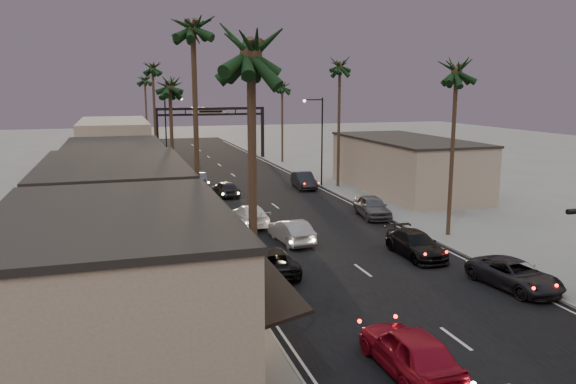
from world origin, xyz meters
TOP-DOWN VIEW (x-y plane):
  - ground at (0.00, 40.00)m, footprint 200.00×200.00m
  - road at (0.00, 45.00)m, footprint 14.00×120.00m
  - sidewalk_left at (-9.50, 52.00)m, footprint 5.00×92.00m
  - sidewalk_right at (9.50, 52.00)m, footprint 5.00×92.00m
  - storefront_near at (-13.00, 12.00)m, footprint 8.00×12.00m
  - storefront_mid at (-13.00, 26.00)m, footprint 8.00×14.00m
  - storefront_far at (-13.00, 42.00)m, footprint 8.00×16.00m
  - storefront_dist at (-13.00, 65.00)m, footprint 8.00×20.00m
  - building_right at (14.00, 40.00)m, footprint 8.00×18.00m
  - arch at (0.00, 70.00)m, footprint 15.20×0.40m
  - streetlight_right at (6.92, 45.00)m, footprint 2.13×0.30m
  - streetlight_left at (-6.92, 58.00)m, footprint 2.13×0.30m
  - palm_la at (-8.60, 9.00)m, footprint 3.20×3.20m
  - palm_lb at (-8.60, 22.00)m, footprint 3.20×3.20m
  - palm_lc at (-8.60, 36.00)m, footprint 3.20×3.20m
  - palm_ld at (-8.60, 55.00)m, footprint 3.20×3.20m
  - palm_ra at (8.60, 24.00)m, footprint 3.20×3.20m
  - palm_rb at (8.60, 44.00)m, footprint 3.20×3.20m
  - palm_rc at (8.60, 64.00)m, footprint 3.20×3.20m
  - palm_far at (-8.30, 78.00)m, footprint 3.20×3.20m
  - oncoming_red at (-3.16, 8.13)m, footprint 2.07×5.05m
  - oncoming_pickup at (-5.03, 20.11)m, footprint 2.43×5.12m
  - oncoming_silver at (-2.11, 25.61)m, footprint 2.04×4.78m
  - oncoming_white at (-3.59, 31.11)m, footprint 2.21×5.20m
  - oncoming_dgrey at (-3.21, 42.48)m, footprint 2.25×4.43m
  - oncoming_grey_far at (-4.80, 49.07)m, footprint 1.81×4.32m
  - curbside_near at (6.16, 14.24)m, footprint 3.02×5.40m
  - curbside_black at (4.14, 20.53)m, footprint 2.12×5.14m
  - curbside_grey at (6.13, 30.74)m, footprint 2.57×5.12m
  - curbside_far at (5.07, 44.43)m, footprint 2.12×5.01m

SIDE VIEW (x-z plane):
  - ground at x=0.00m, z-range 0.00..0.00m
  - road at x=0.00m, z-range -0.01..0.01m
  - sidewalk_left at x=-9.50m, z-range 0.00..0.12m
  - sidewalk_right at x=9.50m, z-range 0.00..0.12m
  - oncoming_grey_far at x=-4.80m, z-range 0.00..1.39m
  - oncoming_pickup at x=-5.03m, z-range 0.00..1.41m
  - curbside_near at x=6.16m, z-range 0.00..1.43m
  - oncoming_dgrey at x=-3.21m, z-range 0.00..1.45m
  - curbside_black at x=4.14m, z-range 0.00..1.49m
  - oncoming_white at x=-3.59m, z-range 0.00..1.50m
  - oncoming_silver at x=-2.11m, z-range 0.00..1.53m
  - curbside_far at x=5.07m, z-range 0.00..1.61m
  - curbside_grey at x=6.13m, z-range 0.00..1.67m
  - oncoming_red at x=-3.16m, z-range 0.00..1.71m
  - storefront_far at x=-13.00m, z-range 0.00..5.00m
  - building_right at x=14.00m, z-range 0.00..5.00m
  - storefront_near at x=-13.00m, z-range 0.00..5.50m
  - storefront_mid at x=-13.00m, z-range 0.00..5.50m
  - storefront_dist at x=-13.00m, z-range 0.00..6.00m
  - streetlight_right at x=6.92m, z-range 0.83..9.83m
  - streetlight_left at x=-6.92m, z-range 0.83..9.83m
  - arch at x=0.00m, z-range 1.90..9.17m
  - palm_lc at x=-8.60m, z-range 4.37..16.57m
  - palm_rc at x=8.60m, z-range 4.37..16.57m
  - palm_la at x=-8.60m, z-range 4.84..18.04m
  - palm_ra at x=8.60m, z-range 4.84..18.04m
  - palm_far at x=-8.30m, z-range 4.84..18.04m
  - palm_ld at x=-8.60m, z-range 5.32..19.52m
  - palm_rb at x=8.60m, z-range 5.32..19.52m
  - palm_lb at x=-8.60m, z-range 5.79..20.99m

